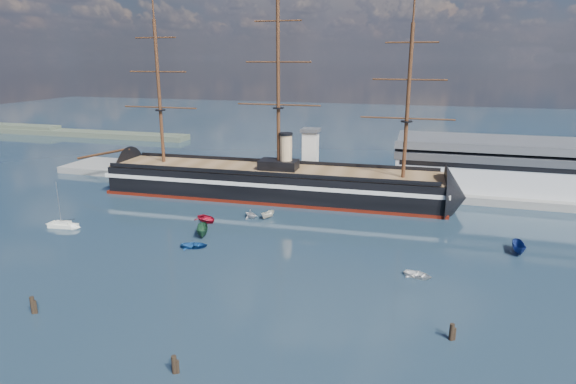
# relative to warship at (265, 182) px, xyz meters

# --- Properties ---
(ground) EXTENTS (600.00, 600.00, 0.00)m
(ground) POSITION_rel_warship_xyz_m (6.15, -20.00, -4.04)
(ground) COLOR #1B2F3F
(ground) RESTS_ON ground
(quay) EXTENTS (180.00, 18.00, 2.00)m
(quay) POSITION_rel_warship_xyz_m (16.15, 16.00, -4.04)
(quay) COLOR slate
(quay) RESTS_ON ground
(warehouse) EXTENTS (63.00, 21.00, 11.60)m
(warehouse) POSITION_rel_warship_xyz_m (64.15, 20.00, 3.95)
(warehouse) COLOR #B7BABC
(warehouse) RESTS_ON ground
(quay_tower) EXTENTS (5.00, 5.00, 15.00)m
(quay_tower) POSITION_rel_warship_xyz_m (9.15, 13.00, 5.72)
(quay_tower) COLOR silver
(quay_tower) RESTS_ON ground
(shoreline) EXTENTS (120.00, 10.00, 4.00)m
(shoreline) POSITION_rel_warship_xyz_m (-133.08, 75.00, -2.59)
(shoreline) COLOR #3F4C38
(shoreline) RESTS_ON ground
(warship) EXTENTS (113.14, 19.22, 53.94)m
(warship) POSITION_rel_warship_xyz_m (0.00, 0.00, 0.00)
(warship) COLOR black
(warship) RESTS_ON ground
(sailboat) EXTENTS (6.64, 2.74, 10.32)m
(sailboat) POSITION_rel_warship_xyz_m (-34.83, -35.94, -3.38)
(sailboat) COLOR silver
(sailboat) RESTS_ON ground
(motorboat_a) EXTENTS (7.57, 5.18, 2.85)m
(motorboat_a) POSITION_rel_warship_xyz_m (-2.95, -32.11, -4.04)
(motorboat_a) COLOR #214E32
(motorboat_a) RESTS_ON ground
(motorboat_b) EXTENTS (2.15, 3.50, 1.53)m
(motorboat_b) POSITION_rel_warship_xyz_m (-1.69, -38.49, -4.04)
(motorboat_b) COLOR navy
(motorboat_b) RESTS_ON ground
(motorboat_c) EXTENTS (5.28, 3.46, 1.98)m
(motorboat_c) POSITION_rel_warship_xyz_m (6.42, -17.17, -4.04)
(motorboat_c) COLOR beige
(motorboat_c) RESTS_ON ground
(motorboat_d) EXTENTS (5.29, 6.53, 2.21)m
(motorboat_d) POSITION_rel_warship_xyz_m (2.53, -18.20, -4.04)
(motorboat_d) COLOR silver
(motorboat_d) RESTS_ON ground
(motorboat_e) EXTENTS (2.04, 3.20, 1.39)m
(motorboat_e) POSITION_rel_warship_xyz_m (41.02, -39.80, -4.04)
(motorboat_e) COLOR silver
(motorboat_e) RESTS_ON ground
(motorboat_f) EXTENTS (6.80, 2.53, 2.71)m
(motorboat_f) POSITION_rel_warship_xyz_m (59.13, -23.66, -4.04)
(motorboat_f) COLOR navy
(motorboat_f) RESTS_ON ground
(motorboat_g) EXTENTS (3.32, 3.96, 1.75)m
(motorboat_g) POSITION_rel_warship_xyz_m (-6.27, -23.23, -4.04)
(motorboat_g) COLOR maroon
(motorboat_g) RESTS_ON ground
(piling_near_left) EXTENTS (0.64, 0.64, 3.38)m
(piling_near_left) POSITION_rel_warship_xyz_m (-12.62, -67.96, -4.04)
(piling_near_left) COLOR black
(piling_near_left) RESTS_ON ground
(piling_near_mid) EXTENTS (0.64, 0.64, 2.99)m
(piling_near_mid) POSITION_rel_warship_xyz_m (14.08, -74.55, -4.04)
(piling_near_mid) COLOR black
(piling_near_mid) RESTS_ON ground
(piling_far_right) EXTENTS (0.64, 0.64, 3.05)m
(piling_far_right) POSITION_rel_warship_xyz_m (45.78, -58.04, -4.04)
(piling_far_right) COLOR black
(piling_far_right) RESTS_ON ground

